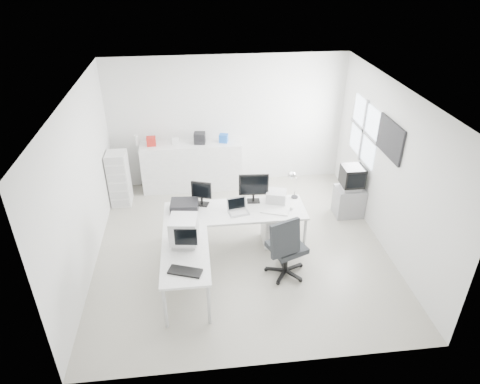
{
  "coord_description": "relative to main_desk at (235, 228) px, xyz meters",
  "views": [
    {
      "loc": [
        -0.73,
        -6.07,
        4.66
      ],
      "look_at": [
        0.0,
        0.2,
        1.0
      ],
      "focal_mm": 32.0,
      "sensor_mm": 36.0,
      "label": 1
    }
  ],
  "objects": [
    {
      "name": "main_desk",
      "position": [
        0.0,
        0.0,
        0.0
      ],
      "size": [
        2.4,
        0.8,
        0.75
      ],
      "primitive_type": null,
      "color": "white",
      "rests_on": "floor"
    },
    {
      "name": "clutter_box_d",
      "position": [
        -0.01,
        2.21,
        0.76
      ],
      "size": [
        0.21,
        0.2,
        0.17
      ],
      "primitive_type": "cube",
      "rotation": [
        0.0,
        0.0,
        -0.3
      ],
      "color": "blue",
      "rests_on": "sideboard"
    },
    {
      "name": "clutter_box_b",
      "position": [
        -1.01,
        2.21,
        0.74
      ],
      "size": [
        0.14,
        0.13,
        0.13
      ],
      "primitive_type": "cube",
      "rotation": [
        0.0,
        0.0,
        -0.09
      ],
      "color": "white",
      "rests_on": "sideboard"
    },
    {
      "name": "desk_lamp",
      "position": [
        1.1,
        0.3,
        0.62
      ],
      "size": [
        0.18,
        0.18,
        0.48
      ],
      "primitive_type": null,
      "rotation": [
        0.0,
        0.0,
        -0.14
      ],
      "color": "silver",
      "rests_on": "main_desk"
    },
    {
      "name": "laser_printer",
      "position": [
        0.75,
        0.22,
        0.47
      ],
      "size": [
        0.41,
        0.37,
        0.19
      ],
      "primitive_type": "cube",
      "rotation": [
        0.0,
        0.0,
        -0.29
      ],
      "color": "#B0B0B0",
      "rests_on": "main_desk"
    },
    {
      "name": "window",
      "position": [
        2.59,
        1.17,
        1.23
      ],
      "size": [
        0.02,
        1.2,
        1.1
      ],
      "primitive_type": null,
      "color": "white",
      "rests_on": "right_wall"
    },
    {
      "name": "lcd_monitor_large",
      "position": [
        0.35,
        0.25,
        0.64
      ],
      "size": [
        0.52,
        0.24,
        0.53
      ],
      "primitive_type": null,
      "rotation": [
        0.0,
        0.0,
        -0.06
      ],
      "color": "black",
      "rests_on": "main_desk"
    },
    {
      "name": "right_wall",
      "position": [
        2.61,
        -0.03,
        1.02
      ],
      "size": [
        0.02,
        5.0,
        2.8
      ],
      "primitive_type": "cube",
      "color": "silver",
      "rests_on": "floor"
    },
    {
      "name": "inkjet_printer",
      "position": [
        -0.85,
        0.1,
        0.46
      ],
      "size": [
        0.49,
        0.39,
        0.16
      ],
      "primitive_type": "cube",
      "rotation": [
        0.0,
        0.0,
        -0.07
      ],
      "color": "black",
      "rests_on": "main_desk"
    },
    {
      "name": "crt_monitor",
      "position": [
        -0.85,
        -0.85,
        0.63
      ],
      "size": [
        0.49,
        0.49,
        0.5
      ],
      "primitive_type": null,
      "rotation": [
        0.0,
        0.0,
        -0.13
      ],
      "color": "#B7B7BA",
      "rests_on": "side_desk"
    },
    {
      "name": "floor",
      "position": [
        0.11,
        -0.03,
        -0.38
      ],
      "size": [
        5.0,
        5.0,
        0.01
      ],
      "primitive_type": "cube",
      "color": "beige",
      "rests_on": "ground"
    },
    {
      "name": "drawer_pedestal",
      "position": [
        0.7,
        0.05,
        -0.08
      ],
      "size": [
        0.4,
        0.5,
        0.6
      ],
      "primitive_type": "cube",
      "color": "white",
      "rests_on": "floor"
    },
    {
      "name": "black_keyboard",
      "position": [
        -0.85,
        -1.5,
        0.39
      ],
      "size": [
        0.5,
        0.33,
        0.03
      ],
      "primitive_type": "cube",
      "rotation": [
        0.0,
        0.0,
        -0.34
      ],
      "color": "black",
      "rests_on": "side_desk"
    },
    {
      "name": "clutter_bottle",
      "position": [
        -1.81,
        2.25,
        0.79
      ],
      "size": [
        0.07,
        0.07,
        0.22
      ],
      "primitive_type": "cylinder",
      "color": "white",
      "rests_on": "sideboard"
    },
    {
      "name": "office_chair",
      "position": [
        0.73,
        -0.82,
        0.21
      ],
      "size": [
        0.87,
        0.87,
        1.16
      ],
      "primitive_type": null,
      "rotation": [
        0.0,
        0.0,
        0.37
      ],
      "color": "#2A2D2F",
      "rests_on": "floor"
    },
    {
      "name": "clutter_box_c",
      "position": [
        -0.51,
        2.21,
        0.79
      ],
      "size": [
        0.25,
        0.24,
        0.23
      ],
      "primitive_type": "cube",
      "rotation": [
        0.0,
        0.0,
        -0.12
      ],
      "color": "black",
      "rests_on": "sideboard"
    },
    {
      "name": "ceiling",
      "position": [
        0.11,
        -0.03,
        2.42
      ],
      "size": [
        5.0,
        5.0,
        0.01
      ],
      "primitive_type": "cube",
      "color": "white",
      "rests_on": "back_wall"
    },
    {
      "name": "left_wall",
      "position": [
        -2.39,
        -0.03,
        1.02
      ],
      "size": [
        0.02,
        5.0,
        2.8
      ],
      "primitive_type": "cube",
      "color": "silver",
      "rests_on": "floor"
    },
    {
      "name": "lcd_monitor_small",
      "position": [
        -0.55,
        0.25,
        0.6
      ],
      "size": [
        0.4,
        0.3,
        0.44
      ],
      "primitive_type": null,
      "rotation": [
        0.0,
        0.0,
        -0.33
      ],
      "color": "black",
      "rests_on": "main_desk"
    },
    {
      "name": "sideboard",
      "position": [
        -0.71,
        2.21,
        0.15
      ],
      "size": [
        2.1,
        0.53,
        1.05
      ],
      "primitive_type": "cube",
      "color": "white",
      "rests_on": "floor"
    },
    {
      "name": "clutter_box_a",
      "position": [
        -1.51,
        2.21,
        0.77
      ],
      "size": [
        0.19,
        0.17,
        0.18
      ],
      "primitive_type": "cube",
      "rotation": [
        0.0,
        0.0,
        0.05
      ],
      "color": "#AE1E18",
      "rests_on": "sideboard"
    },
    {
      "name": "back_wall",
      "position": [
        0.11,
        2.47,
        1.02
      ],
      "size": [
        5.0,
        0.02,
        2.8
      ],
      "primitive_type": "cube",
      "color": "silver",
      "rests_on": "floor"
    },
    {
      "name": "white_mouse",
      "position": [
        0.95,
        -0.1,
        0.41
      ],
      "size": [
        0.06,
        0.06,
        0.06
      ],
      "primitive_type": "sphere",
      "color": "white",
      "rests_on": "main_desk"
    },
    {
      "name": "side_desk",
      "position": [
        -0.85,
        -1.1,
        0.0
      ],
      "size": [
        0.7,
        1.4,
        0.75
      ],
      "primitive_type": null,
      "color": "white",
      "rests_on": "floor"
    },
    {
      "name": "tv_cabinet",
      "position": [
        2.33,
        0.78,
        -0.08
      ],
      "size": [
        0.54,
        0.44,
        0.59
      ],
      "primitive_type": "cube",
      "color": "gray",
      "rests_on": "floor"
    },
    {
      "name": "white_keyboard",
      "position": [
        0.65,
        -0.15,
        0.39
      ],
      "size": [
        0.49,
        0.29,
        0.02
      ],
      "primitive_type": "cube",
      "rotation": [
        0.0,
        0.0,
        -0.34
      ],
      "color": "white",
      "rests_on": "main_desk"
    },
    {
      "name": "crt_tv",
      "position": [
        2.33,
        0.78,
        0.44
      ],
      "size": [
        0.5,
        0.48,
        0.45
      ],
      "primitive_type": null,
      "color": "black",
      "rests_on": "tv_cabinet"
    },
    {
      "name": "wall_picture",
      "position": [
        2.58,
        0.07,
        1.52
      ],
      "size": [
        0.04,
        0.9,
        0.6
      ],
      "primitive_type": null,
      "color": "black",
      "rests_on": "right_wall"
    },
    {
      "name": "laptop",
      "position": [
        0.05,
        -0.1,
        0.48
      ],
      "size": [
        0.36,
        0.37,
        0.2
      ],
      "primitive_type": null,
      "rotation": [
        0.0,
        0.0,
        0.2
      ],
      "color": "#B7B7BA",
      "rests_on": "main_desk"
    },
    {
      "name": "filing_cabinet",
      "position": [
        -2.17,
        1.74,
        0.18
      ],
      "size": [
        0.39,
        0.47,
        1.12
      ],
      "primitive_type": "cube",
      "color": "white",
      "rests_on": "floor"
    }
  ]
}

